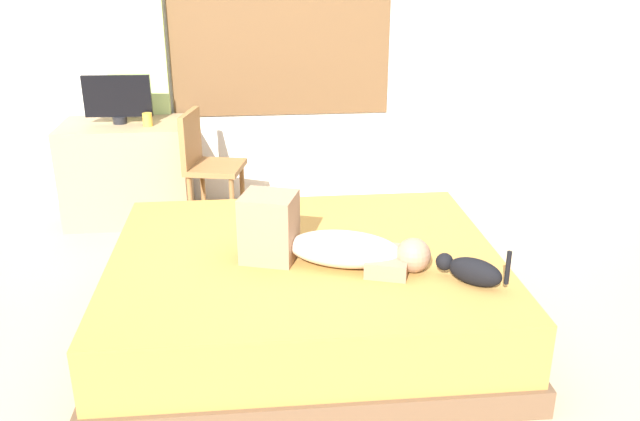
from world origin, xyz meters
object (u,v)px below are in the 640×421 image
object	(u,v)px
chair_by_desk	(205,161)
bed	(305,292)
person_lying	(325,242)
cup	(148,120)
desk	(128,172)
cat	(471,270)
tv_monitor	(118,99)

from	to	relation	value
chair_by_desk	bed	bearing A→B (deg)	-68.31
person_lying	cup	world-z (taller)	cup
person_lying	desk	size ratio (longest dim) A/B	1.03
bed	chair_by_desk	bearing A→B (deg)	111.69
cat	desk	distance (m)	2.90
desk	cup	size ratio (longest dim) A/B	9.57
desk	chair_by_desk	distance (m)	0.65
desk	bed	bearing A→B (deg)	-55.35
cat	desk	world-z (taller)	desk
cup	chair_by_desk	size ratio (longest dim) A/B	0.11
bed	cup	bearing A→B (deg)	121.46
bed	cat	xyz separation A→B (m)	(0.75, -0.42, 0.30)
bed	person_lying	xyz separation A→B (m)	(0.09, -0.13, 0.35)
tv_monitor	cup	xyz separation A→B (m)	(0.21, -0.10, -0.13)
cat	tv_monitor	distance (m)	2.93
cat	desk	bearing A→B (deg)	132.16
bed	desk	world-z (taller)	desk
cup	chair_by_desk	world-z (taller)	chair_by_desk
bed	desk	size ratio (longest dim) A/B	2.27
tv_monitor	bed	bearing A→B (deg)	-55.02
tv_monitor	desk	bearing A→B (deg)	0.00
bed	person_lying	size ratio (longest dim) A/B	2.20
tv_monitor	chair_by_desk	bearing A→B (deg)	-20.32
person_lying	desk	bearing A→B (deg)	124.62
chair_by_desk	desk	bearing A→B (deg)	159.22
cat	chair_by_desk	distance (m)	2.34
cat	cup	distance (m)	2.70
desk	chair_by_desk	xyz separation A→B (m)	(0.60, -0.23, 0.14)
person_lying	cup	distance (m)	2.08
chair_by_desk	cup	bearing A→B (deg)	162.38
cat	tv_monitor	xyz separation A→B (m)	(-1.96, 2.14, 0.40)
desk	cup	bearing A→B (deg)	-26.76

